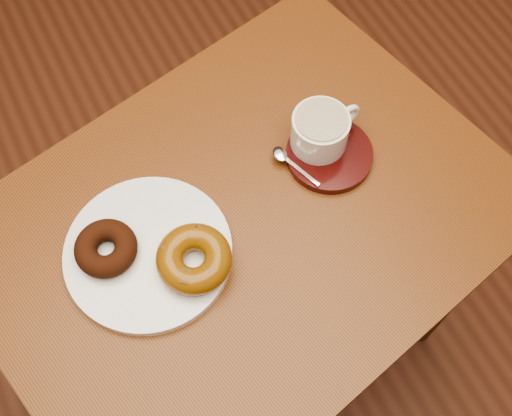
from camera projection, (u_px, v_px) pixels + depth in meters
name	position (u px, v px, depth m)	size (l,w,h in m)	color
ground	(134.00, 316.00, 1.68)	(6.00, 6.00, 0.00)	brown
cafe_table	(245.00, 250.00, 1.08)	(0.91, 0.76, 0.75)	brown
donut_plate	(148.00, 253.00, 0.94)	(0.25, 0.25, 0.02)	white
donut_cinnamon	(106.00, 248.00, 0.92)	(0.09, 0.09, 0.03)	#34150A
donut_caramel	(194.00, 259.00, 0.91)	(0.12, 0.12, 0.04)	brown
saucer	(329.00, 154.00, 1.02)	(0.14, 0.14, 0.01)	#340807
coffee_cup	(321.00, 130.00, 0.99)	(0.12, 0.09, 0.06)	white
teaspoon	(284.00, 157.00, 1.00)	(0.04, 0.09, 0.01)	silver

